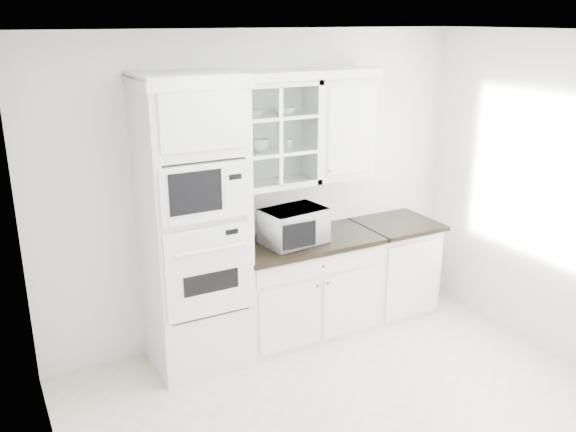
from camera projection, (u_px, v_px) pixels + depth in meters
ground at (370, 427)px, 4.34m from camera, size 4.00×3.50×0.01m
room_shell at (344, 172)px, 4.15m from camera, size 4.00×3.50×2.70m
oven_column at (194, 227)px, 4.82m from camera, size 0.76×0.68×2.40m
base_cabinet_run at (304, 285)px, 5.54m from camera, size 1.32×0.67×0.92m
extra_base_cabinet at (393, 265)px, 5.98m from camera, size 0.72×0.67×0.92m
upper_cabinet_glass at (272, 134)px, 5.11m from camera, size 0.80×0.33×0.90m
upper_cabinet_solid at (340, 128)px, 5.41m from camera, size 0.55×0.33×0.90m
crown_molding at (261, 76)px, 4.89m from camera, size 2.14×0.38×0.07m
countertop_microwave at (293, 225)px, 5.26m from camera, size 0.58×0.51×0.31m
bowl_a at (248, 114)px, 4.94m from camera, size 0.25×0.25×0.06m
bowl_b at (285, 111)px, 5.10m from camera, size 0.22×0.22×0.06m
cup_a at (261, 145)px, 5.09m from camera, size 0.15×0.15×0.11m
cup_b at (287, 144)px, 5.22m from camera, size 0.10×0.10×0.08m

